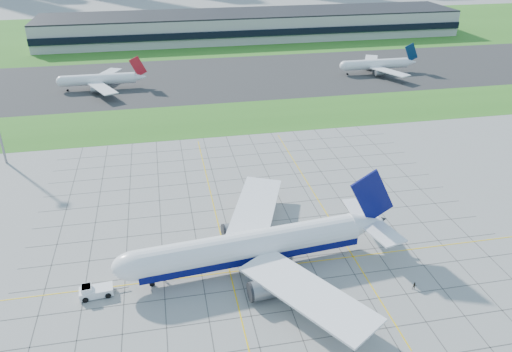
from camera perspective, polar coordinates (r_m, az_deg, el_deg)
The scene contains 12 objects.
ground at distance 112.13m, azimuth 1.96°, elevation -9.67°, with size 1400.00×1400.00×0.00m, color #999994.
grass_median at distance 190.60m, azimuth -4.20°, elevation 6.54°, with size 700.00×35.00×0.04m, color #2A601B.
asphalt_taxiway at distance 242.53m, azimuth -5.95°, elevation 11.05°, with size 700.00×75.00×0.04m, color #383838.
grass_far at distance 349.23m, azimuth -7.91°, elevation 15.96°, with size 700.00×145.00×0.04m, color #2A601B.
apron_markings at distance 121.00m, azimuth 0.97°, elevation -6.54°, with size 120.00×130.00×0.03m.
terminal at distance 328.19m, azimuth -0.38°, elevation 16.88°, with size 260.00×43.00×15.80m.
airliner at distance 107.21m, azimuth -0.38°, elevation -8.05°, with size 62.48×63.04×19.68m.
pushback_tug at distance 107.39m, azimuth -17.98°, elevation -12.39°, with size 9.70×3.92×2.67m.
crew_near at distance 107.52m, azimuth -10.30°, elevation -11.48°, with size 0.62×0.40×1.69m, color black.
crew_far at distance 108.98m, azimuth 17.66°, elevation -11.89°, with size 0.83×0.65×1.71m, color #2A251C.
distant_jet_1 at distance 233.97m, azimuth -17.37°, elevation 10.49°, with size 36.69×42.66×14.08m.
distant_jet_2 at distance 255.49m, azimuth 13.65°, elevation 12.32°, with size 37.70×42.66×14.08m.
Camera 1 is at (-21.27, -87.00, 67.47)m, focal length 35.00 mm.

